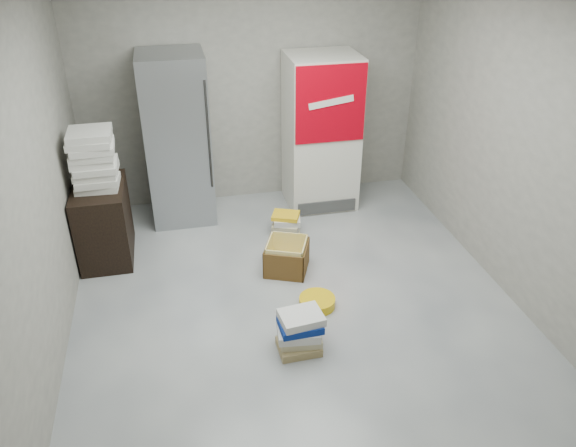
# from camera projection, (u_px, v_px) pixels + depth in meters

# --- Properties ---
(ground) EXTENTS (5.00, 5.00, 0.00)m
(ground) POSITION_uv_depth(u_px,v_px,m) (300.00, 315.00, 5.06)
(ground) COLOR #B5B5B0
(ground) RESTS_ON ground
(room_shell) EXTENTS (4.04, 5.04, 2.82)m
(room_shell) POSITION_uv_depth(u_px,v_px,m) (302.00, 125.00, 4.17)
(room_shell) COLOR #9E9A8E
(room_shell) RESTS_ON ground
(steel_fridge) EXTENTS (0.70, 0.72, 1.90)m
(steel_fridge) POSITION_uv_depth(u_px,v_px,m) (178.00, 139.00, 6.23)
(steel_fridge) COLOR #A6A9AE
(steel_fridge) RESTS_ON ground
(coke_cooler) EXTENTS (0.80, 0.73, 1.80)m
(coke_cooler) POSITION_uv_depth(u_px,v_px,m) (321.00, 132.00, 6.55)
(coke_cooler) COLOR silver
(coke_cooler) RESTS_ON ground
(wood_shelf) EXTENTS (0.50, 0.80, 0.80)m
(wood_shelf) POSITION_uv_depth(u_px,v_px,m) (104.00, 222.00, 5.73)
(wood_shelf) COLOR black
(wood_shelf) RESTS_ON ground
(supply_box_stack) EXTENTS (0.44, 0.44, 0.58)m
(supply_box_stack) POSITION_uv_depth(u_px,v_px,m) (94.00, 159.00, 5.39)
(supply_box_stack) COLOR white
(supply_box_stack) RESTS_ON wood_shelf
(phonebook_stack_main) EXTENTS (0.39, 0.32, 0.35)m
(phonebook_stack_main) POSITION_uv_depth(u_px,v_px,m) (300.00, 332.00, 4.61)
(phonebook_stack_main) COLOR #998353
(phonebook_stack_main) RESTS_ON ground
(phonebook_stack_side) EXTENTS (0.36, 0.33, 0.24)m
(phonebook_stack_side) POSITION_uv_depth(u_px,v_px,m) (286.00, 224.00, 6.26)
(phonebook_stack_side) COLOR tan
(phonebook_stack_side) RESTS_ON ground
(cardboard_box) EXTENTS (0.53, 0.53, 0.33)m
(cardboard_box) POSITION_uv_depth(u_px,v_px,m) (287.00, 258.00, 5.62)
(cardboard_box) COLOR yellow
(cardboard_box) RESTS_ON ground
(bucket_lid) EXTENTS (0.41, 0.41, 0.09)m
(bucket_lid) POSITION_uv_depth(u_px,v_px,m) (317.00, 302.00, 5.16)
(bucket_lid) COLOR #E4B60C
(bucket_lid) RESTS_ON ground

